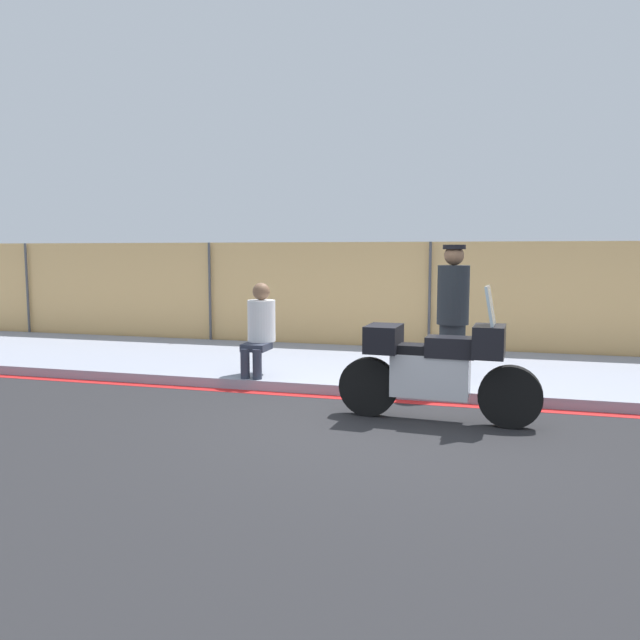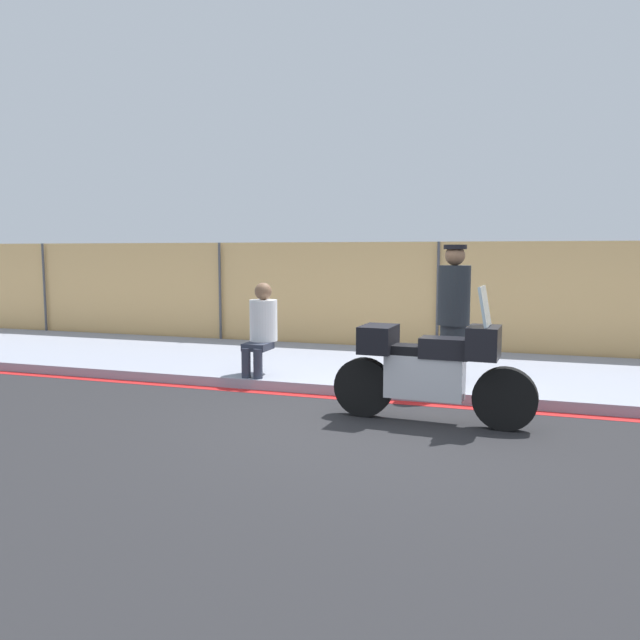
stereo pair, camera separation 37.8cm
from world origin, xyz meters
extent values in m
plane|color=#262628|center=(0.00, 0.00, 0.00)|extent=(120.00, 120.00, 0.00)
cube|color=#8E93A3|center=(0.00, 2.90, 0.07)|extent=(31.49, 3.46, 0.14)
cube|color=red|center=(0.00, 1.09, 0.00)|extent=(31.49, 0.18, 0.01)
cube|color=#E5B26B|center=(0.00, 4.72, 1.01)|extent=(29.91, 0.08, 2.03)
cylinder|color=#4C4C51|center=(-8.47, 4.62, 1.01)|extent=(0.05, 0.05, 2.03)
cylinder|color=#4C4C51|center=(-4.24, 4.62, 1.01)|extent=(0.05, 0.05, 2.03)
cylinder|color=#4C4C51|center=(0.00, 4.62, 1.01)|extent=(0.05, 0.05, 2.03)
cylinder|color=black|center=(1.28, 0.25, 0.33)|extent=(0.67, 0.18, 0.66)
cylinder|color=black|center=(-0.26, 0.34, 0.33)|extent=(0.67, 0.18, 0.66)
cube|color=silver|center=(0.43, 0.30, 0.50)|extent=(0.86, 0.33, 0.47)
cube|color=black|center=(0.65, 0.29, 0.83)|extent=(0.54, 0.34, 0.22)
cube|color=black|center=(0.34, 0.31, 0.79)|extent=(0.62, 0.31, 0.10)
cube|color=black|center=(1.05, 0.27, 0.91)|extent=(0.35, 0.49, 0.34)
cube|color=silver|center=(1.05, 0.27, 1.29)|extent=(0.13, 0.43, 0.42)
cube|color=black|center=(-0.09, 0.33, 0.89)|extent=(0.39, 0.52, 0.30)
cylinder|color=#1E2328|center=(0.57, 1.81, 0.52)|extent=(0.34, 0.34, 0.77)
cylinder|color=#1E2328|center=(0.57, 1.81, 1.29)|extent=(0.41, 0.41, 0.77)
sphere|color=brown|center=(0.57, 1.81, 1.80)|extent=(0.26, 0.26, 0.26)
cylinder|color=black|center=(0.57, 1.81, 1.91)|extent=(0.30, 0.30, 0.06)
cylinder|color=#2D3342|center=(-2.15, 1.28, 0.34)|extent=(0.13, 0.13, 0.41)
cylinder|color=#2D3342|center=(-1.97, 1.28, 0.34)|extent=(0.13, 0.13, 0.41)
cube|color=#2D3342|center=(-2.06, 1.49, 0.55)|extent=(0.33, 0.41, 0.10)
cylinder|color=white|center=(-2.06, 1.69, 0.89)|extent=(0.39, 0.39, 0.58)
sphere|color=brown|center=(-2.06, 1.69, 1.30)|extent=(0.24, 0.24, 0.24)
camera|label=1|loc=(1.06, -6.48, 1.85)|focal=35.00mm
camera|label=2|loc=(1.42, -6.37, 1.85)|focal=35.00mm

